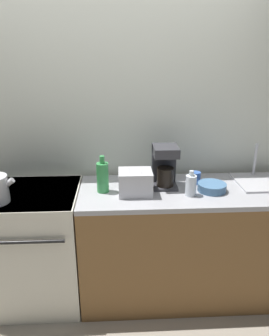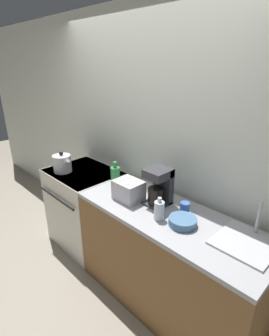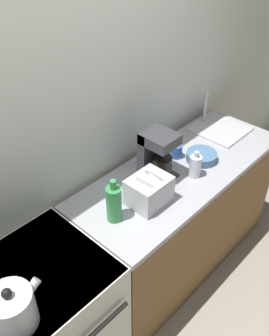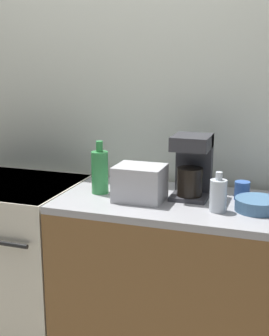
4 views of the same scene
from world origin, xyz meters
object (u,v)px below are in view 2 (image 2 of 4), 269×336
bottle_clear (159,210)px  bowl (183,222)px  kettle (62,163)px  bottle_green (115,178)px  toaster (129,190)px  stove (86,207)px  coffee_maker (159,186)px  cup_blue (185,208)px

bottle_clear → bowl: bearing=21.0°
kettle → bottle_clear: size_ratio=1.33×
bottle_green → toaster: bearing=-11.8°
stove → bottle_clear: bottle_clear is taller
kettle → coffee_maker: 1.23m
cup_blue → stove: bearing=-175.5°
bottle_clear → bowl: size_ratio=0.89×
toaster → bottle_green: bearing=168.2°
kettle → cup_blue: 1.48m
kettle → cup_blue: bearing=10.1°
bottle_green → bowl: bearing=-2.2°
coffee_maker → stove: bearing=-175.8°
bottle_green → bottle_clear: bearing=-8.8°
bottle_green → stove: bearing=178.5°
stove → coffee_maker: bearing=4.2°
stove → kettle: kettle is taller
stove → bowl: 1.48m
toaster → cup_blue: (0.48, 0.17, -0.04)m
stove → cup_blue: 1.41m
bottle_green → cup_blue: bottle_green is taller
kettle → bottle_green: bearing=10.9°
kettle → bottle_clear: (1.37, 0.04, -0.02)m
toaster → bowl: size_ratio=1.14×
stove → bottle_green: size_ratio=3.36×
bottle_clear → coffee_maker: bearing=131.0°
bowl → toaster: bearing=-178.1°
kettle → coffee_maker: bearing=11.0°
cup_blue → bowl: size_ratio=0.45×
coffee_maker → cup_blue: bearing=5.9°
kettle → bowl: (1.55, 0.11, -0.07)m
bowl → bottle_clear: bearing=-159.0°
coffee_maker → kettle: bearing=-169.0°
bottle_clear → toaster: bearing=173.0°
toaster → bowl: (0.57, 0.02, -0.06)m
coffee_maker → bowl: size_ratio=1.52×
stove → toaster: bearing=-4.5°
coffee_maker → bottle_green: size_ratio=1.16×
stove → toaster: size_ratio=3.86×
bowl → cup_blue: bearing=120.8°
toaster → bottle_green: size_ratio=0.87×
bottle_clear → cup_blue: bottle_clear is taller
stove → bowl: bowl is taller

